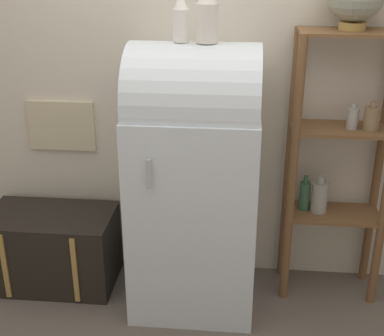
# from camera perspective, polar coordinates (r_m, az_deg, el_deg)

# --- Properties ---
(ground_plane) EXTENTS (12.00, 12.00, 0.00)m
(ground_plane) POSITION_cam_1_polar(r_m,az_deg,el_deg) (3.23, -0.14, -15.59)
(ground_plane) COLOR #60564C
(wall_back) EXTENTS (7.00, 0.09, 2.70)m
(wall_back) POSITION_cam_1_polar(r_m,az_deg,el_deg) (3.17, 0.80, 10.88)
(wall_back) COLOR beige
(wall_back) RESTS_ON ground_plane
(refrigerator) EXTENTS (0.70, 0.69, 1.55)m
(refrigerator) POSITION_cam_1_polar(r_m,az_deg,el_deg) (3.00, 0.26, -0.78)
(refrigerator) COLOR silver
(refrigerator) RESTS_ON ground_plane
(suitcase_trunk) EXTENTS (0.78, 0.46, 0.48)m
(suitcase_trunk) POSITION_cam_1_polar(r_m,az_deg,el_deg) (3.51, -14.63, -8.26)
(suitcase_trunk) COLOR black
(suitcase_trunk) RESTS_ON ground_plane
(shelf_unit) EXTENTS (0.57, 0.30, 1.59)m
(shelf_unit) POSITION_cam_1_polar(r_m,az_deg,el_deg) (3.16, 15.27, 1.06)
(shelf_unit) COLOR brown
(shelf_unit) RESTS_ON ground_plane
(vase_left) EXTENTS (0.08, 0.08, 0.25)m
(vase_left) POSITION_cam_1_polar(r_m,az_deg,el_deg) (2.78, -1.19, 15.67)
(vase_left) COLOR white
(vase_left) RESTS_ON refrigerator
(vase_center) EXTENTS (0.11, 0.11, 0.29)m
(vase_center) POSITION_cam_1_polar(r_m,az_deg,el_deg) (2.75, 1.62, 16.03)
(vase_center) COLOR silver
(vase_center) RESTS_ON refrigerator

